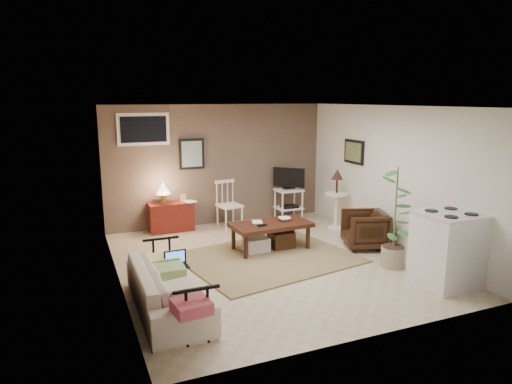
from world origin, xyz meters
name	(u,v)px	position (x,y,z in m)	size (l,w,h in m)	color
floor	(269,262)	(0.00, 0.00, 0.00)	(5.00, 5.00, 0.00)	#C1B293
art_back	(192,154)	(-0.55, 2.48, 1.45)	(0.50, 0.03, 0.60)	black
art_right	(354,152)	(2.23, 1.05, 1.52)	(0.03, 0.60, 0.45)	black
window	(144,129)	(-1.45, 2.48, 1.95)	(0.96, 0.03, 0.60)	white
rug	(269,258)	(0.06, 0.15, 0.01)	(2.55, 2.04, 0.02)	olive
coffee_table	(270,234)	(0.25, 0.51, 0.28)	(1.36, 0.75, 0.50)	#3C1A10
sofa	(168,281)	(-1.80, -1.02, 0.37)	(1.88, 0.55, 0.73)	beige
sofa_pillows	(175,280)	(-1.75, -1.24, 0.45)	(0.36, 1.79, 0.13)	#EBE4C2
sofa_end_rails	(177,284)	(-1.69, -1.02, 0.32)	(0.51, 1.88, 0.63)	black
laptop	(176,262)	(-1.62, -0.70, 0.48)	(0.29, 0.21, 0.20)	black
red_console	(170,214)	(-1.05, 2.29, 0.33)	(0.84, 0.37, 0.97)	maroon
spindle_chair	(229,206)	(0.08, 2.11, 0.43)	(0.48, 0.48, 0.93)	white
tv_stand	(289,193)	(1.40, 2.12, 0.59)	(0.53, 0.47, 1.11)	white
side_table	(337,192)	(1.97, 1.21, 0.73)	(0.44, 0.44, 1.18)	white
armchair	(365,228)	(1.79, 0.02, 0.35)	(0.68, 0.64, 0.70)	black
potted_plant	(395,214)	(1.65, -0.91, 0.83)	(0.39, 0.39, 1.56)	tan
stove	(448,249)	(1.89, -1.72, 0.51)	(0.79, 0.73, 1.03)	silver
bowl	(285,214)	(0.54, 0.56, 0.58)	(0.21, 0.05, 0.21)	#3C1A10
book_table	(252,216)	(-0.02, 0.64, 0.59)	(0.17, 0.02, 0.23)	#3C1A10
book_console	(186,196)	(-0.76, 2.16, 0.68)	(0.18, 0.02, 0.25)	#3C1A10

